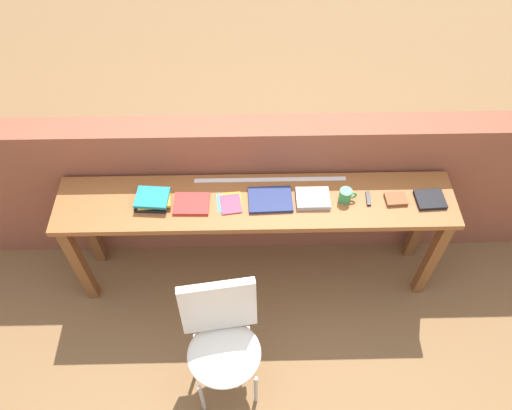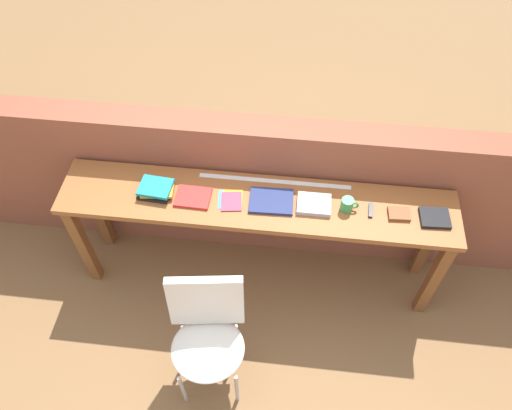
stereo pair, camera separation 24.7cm
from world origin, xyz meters
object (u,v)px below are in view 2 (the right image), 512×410
at_px(mug, 347,205).
at_px(book_repair_rightmost, 435,218).
at_px(book_open_centre, 271,201).
at_px(leather_journal_brown, 399,214).
at_px(multitool_folded, 371,210).
at_px(chair_white_moulded, 207,332).
at_px(magazine_cycling, 193,197).
at_px(book_stack_leftmost, 156,189).
at_px(pamphlet_pile_colourful, 231,200).

relative_size(mug, book_repair_rightmost, 0.62).
xyz_separation_m(book_open_centre, book_repair_rightmost, (0.99, -0.02, 0.00)).
relative_size(book_open_centre, leather_journal_brown, 2.08).
bearing_deg(leather_journal_brown, multitool_folded, 172.58).
distance_m(chair_white_moulded, magazine_cycling, 0.82).
xyz_separation_m(mug, leather_journal_brown, (0.32, -0.01, -0.03)).
bearing_deg(book_stack_leftmost, chair_white_moulded, -60.17).
distance_m(chair_white_moulded, book_open_centre, 0.88).
bearing_deg(leather_journal_brown, book_open_centre, 175.86).
height_order(chair_white_moulded, magazine_cycling, magazine_cycling).
relative_size(multitool_folded, leather_journal_brown, 0.85).
distance_m(book_open_centre, multitool_folded, 0.61).
xyz_separation_m(book_open_centre, leather_journal_brown, (0.78, -0.01, 0.00)).
bearing_deg(book_repair_rightmost, book_open_centre, 176.03).
distance_m(book_stack_leftmost, book_open_centre, 0.73).
relative_size(magazine_cycling, mug, 1.97).
height_order(chair_white_moulded, pamphlet_pile_colourful, chair_white_moulded).
bearing_deg(book_stack_leftmost, pamphlet_pile_colourful, -1.89).
xyz_separation_m(pamphlet_pile_colourful, leather_journal_brown, (1.03, 0.00, 0.01)).
xyz_separation_m(magazine_cycling, multitool_folded, (1.10, 0.02, -0.00)).
bearing_deg(magazine_cycling, book_open_centre, 4.26).
xyz_separation_m(pamphlet_pile_colourful, book_open_centre, (0.25, 0.02, 0.01)).
height_order(magazine_cycling, book_repair_rightmost, book_repair_rightmost).
height_order(pamphlet_pile_colourful, multitool_folded, multitool_folded).
xyz_separation_m(chair_white_moulded, book_stack_leftmost, (-0.42, 0.74, 0.39)).
relative_size(pamphlet_pile_colourful, multitool_folded, 1.65).
bearing_deg(mug, leather_journal_brown, -1.82).
distance_m(chair_white_moulded, pamphlet_pile_colourful, 0.81).
bearing_deg(chair_white_moulded, book_stack_leftmost, 119.83).
bearing_deg(book_stack_leftmost, magazine_cycling, -5.07).
bearing_deg(multitool_folded, book_open_centre, 179.94).
bearing_deg(book_open_centre, book_repair_rightmost, -3.00).
distance_m(book_stack_leftmost, multitool_folded, 1.34).
bearing_deg(book_open_centre, multitool_folded, -1.94).
bearing_deg(mug, multitool_folded, 0.99).
relative_size(book_stack_leftmost, mug, 2.05).
bearing_deg(multitool_folded, pamphlet_pile_colourful, -178.90).
distance_m(magazine_cycling, pamphlet_pile_colourful, 0.24).
height_order(chair_white_moulded, multitool_folded, multitool_folded).
distance_m(pamphlet_pile_colourful, leather_journal_brown, 1.03).
relative_size(chair_white_moulded, pamphlet_pile_colourful, 4.92).
bearing_deg(pamphlet_pile_colourful, book_repair_rightmost, -0.11).
bearing_deg(leather_journal_brown, mug, 175.01).
xyz_separation_m(chair_white_moulded, book_open_centre, (0.30, 0.74, 0.36)).
relative_size(chair_white_moulded, leather_journal_brown, 6.86).
bearing_deg(chair_white_moulded, leather_journal_brown, 33.87).
height_order(book_stack_leftmost, pamphlet_pile_colourful, book_stack_leftmost).
relative_size(mug, leather_journal_brown, 0.85).
height_order(chair_white_moulded, book_repair_rightmost, book_repair_rightmost).
height_order(multitool_folded, leather_journal_brown, leather_journal_brown).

